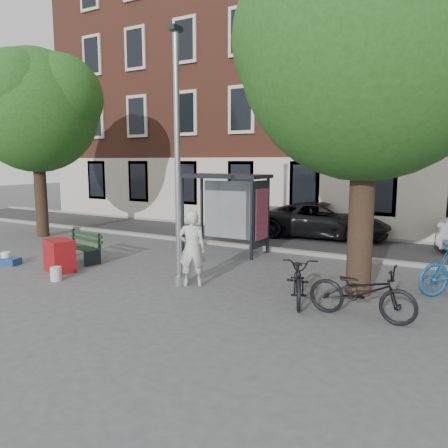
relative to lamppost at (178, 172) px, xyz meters
The scene contains 19 objects.
ground 2.78m from the lamppost, ahead, with size 90.00×90.00×0.00m, color #4C4C4F.
road 7.53m from the lamppost, 90.00° to the left, with size 40.00×4.00×0.01m, color #28282B.
curb_near 5.69m from the lamppost, 90.00° to the left, with size 40.00×0.25×0.12m, color gray.
curb_far 9.40m from the lamppost, 90.00° to the left, with size 40.00×0.25×0.12m, color gray.
building_row 13.67m from the lamppost, 90.00° to the left, with size 30.00×8.00×14.00m, color brown.
lamppost is the anchor object (origin of this frame).
tree_right 5.10m from the lamppost, 19.03° to the left, with size 5.76×5.60×8.20m.
tree_left 9.75m from the lamppost, 162.21° to the left, with size 5.18×4.86×7.40m.
bus_shelter 4.24m from the lamppost, 98.43° to the left, with size 2.85×1.45×2.62m.
painter 1.87m from the lamppost, 26.28° to the left, with size 0.69×0.45×1.88m, color silver.
bench 4.84m from the lamppost, behind, with size 1.76×0.85×0.87m.
bike_a 4.96m from the lamppost, ahead, with size 0.72×2.07×1.09m, color black.
bike_c 3.76m from the lamppost, ahead, with size 0.71×2.03×1.07m, color black.
car_dark 8.67m from the lamppost, 82.98° to the left, with size 2.35×5.10×1.42m, color black.
red_stand 4.40m from the lamppost, behind, with size 0.90×0.60×0.90m, color maroon.
blue_crate 6.29m from the lamppost, behind, with size 0.55×0.40×0.20m, color navy.
bucket_a 4.16m from the lamppost, 157.50° to the right, with size 0.28×0.28×0.36m, color silver.
bucket_b 5.71m from the lamppost, 169.00° to the left, with size 0.28×0.28×0.36m, color silver.
bucket_c 6.43m from the lamppost, behind, with size 0.28×0.28×0.36m, color white.
Camera 1 is at (6.21, -8.53, 3.06)m, focal length 35.00 mm.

